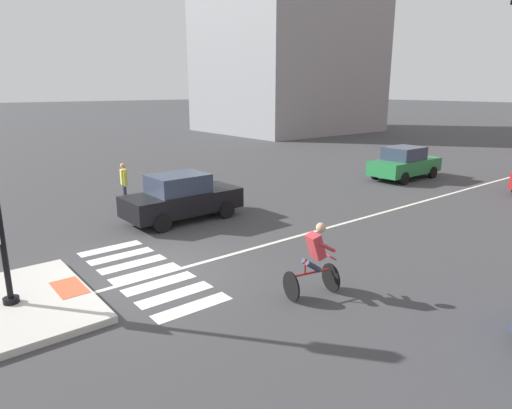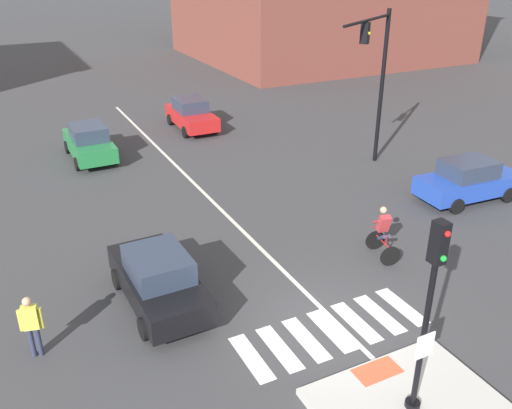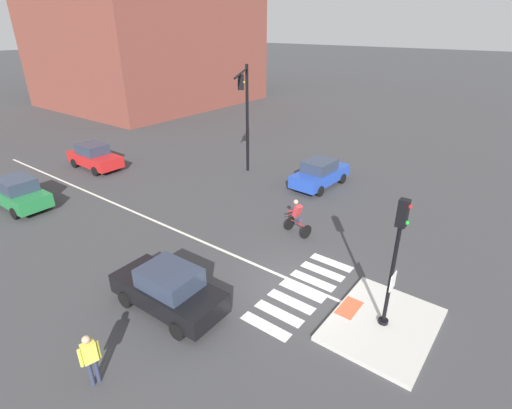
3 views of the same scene
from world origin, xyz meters
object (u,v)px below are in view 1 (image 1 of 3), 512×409
at_px(cyclist, 315,259).
at_px(car_black_westbound_near, 182,197).
at_px(car_green_westbound_distant, 405,163).
at_px(pedestrian_at_curb_left, 124,180).

bearing_deg(cyclist, car_black_westbound_near, 174.55).
xyz_separation_m(car_black_westbound_near, car_green_westbound_distant, (0.62, 12.51, 0.00)).
bearing_deg(car_black_westbound_near, cyclist, -5.45).
distance_m(car_green_westbound_distant, pedestrian_at_curb_left, 13.79).
relative_size(car_black_westbound_near, cyclist, 2.46).
relative_size(car_green_westbound_distant, pedestrian_at_curb_left, 2.46).
xyz_separation_m(car_black_westbound_near, pedestrian_at_curb_left, (-3.28, -0.71, 0.17)).
bearing_deg(car_green_westbound_distant, pedestrian_at_curb_left, -106.42).
bearing_deg(cyclist, pedestrian_at_curb_left, -179.80).
distance_m(cyclist, pedestrian_at_curb_left, 10.35).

